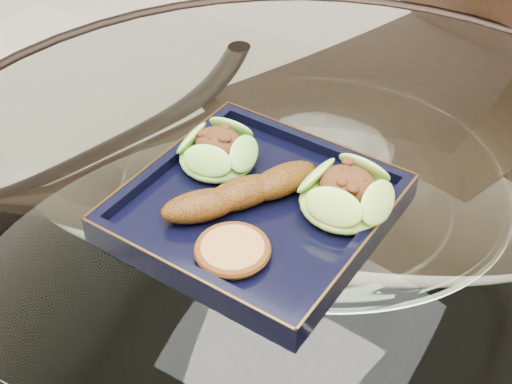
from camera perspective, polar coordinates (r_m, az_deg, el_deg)
The scene contains 7 objects.
dining_table at distance 0.94m, azimuth 4.00°, elevation -8.85°, with size 1.13×1.13×0.77m.
dining_chair at distance 1.34m, azimuth 13.21°, elevation 1.99°, with size 0.49×0.49×0.89m.
navy_plate at distance 0.80m, azimuth -0.00°, elevation -1.62°, with size 0.27×0.27×0.02m, color black.
lettuce_wrap_left at distance 0.85m, azimuth -3.08°, elevation 3.12°, with size 0.09×0.09×0.03m, color #4F932A.
lettuce_wrap_right at distance 0.79m, azimuth 7.16°, elevation -0.40°, with size 0.10×0.10×0.04m, color #75AC32.
roasted_plantain at distance 0.79m, azimuth -1.09°, elevation -0.08°, with size 0.18×0.04×0.03m, color #61330A.
crumb_patty at distance 0.74m, azimuth -1.88°, elevation -4.73°, with size 0.07×0.07×0.01m, color #A86F38.
Camera 1 is at (0.26, -0.55, 1.31)m, focal length 50.00 mm.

